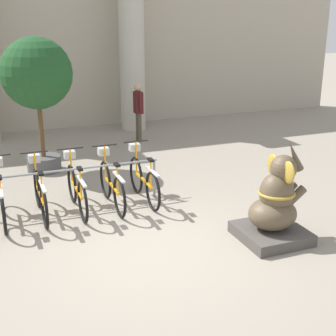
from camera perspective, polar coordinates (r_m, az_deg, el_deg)
name	(u,v)px	position (r m, az deg, el deg)	size (l,w,h in m)	color
ground_plane	(149,248)	(7.23, -2.30, -9.68)	(60.00, 60.00, 0.00)	gray
building_facade	(51,28)	(14.80, -14.02, 16.19)	(20.00, 0.20, 6.00)	#B2A893
column_right	(132,42)	(14.31, -4.46, 15.09)	(0.94, 0.94, 5.16)	#BCB7A8
bike_rack	(75,178)	(8.58, -11.32, -1.16)	(3.15, 0.05, 0.77)	gray
bicycle_0	(1,198)	(8.41, -19.65, -3.48)	(0.48, 1.71, 1.07)	black
bicycle_1	(40,194)	(8.42, -15.33, -3.03)	(0.48, 1.71, 1.07)	black
bicycle_2	(77,189)	(8.50, -11.08, -2.49)	(0.48, 1.71, 1.07)	black
bicycle_3	(112,184)	(8.61, -6.90, -2.01)	(0.48, 1.71, 1.07)	black
bicycle_4	(143,179)	(8.83, -3.01, -1.37)	(0.48, 1.71, 1.07)	black
elephant_statue	(275,207)	(7.47, 12.91, -4.67)	(1.00, 1.00, 1.59)	#4C4742
person_pedestrian	(138,107)	(13.02, -3.64, 7.44)	(0.21, 0.47, 1.62)	brown
potted_tree	(37,78)	(10.58, -15.69, 10.51)	(1.54, 1.54, 2.96)	#4C4C4C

